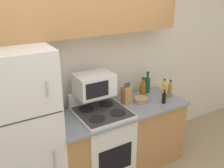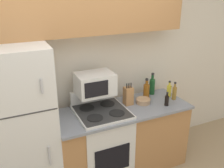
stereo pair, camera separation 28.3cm
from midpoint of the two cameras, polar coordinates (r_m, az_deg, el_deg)
name	(u,v)px [view 1 (the left image)]	position (r m, az deg, el deg)	size (l,w,h in m)	color
wall_back	(78,73)	(3.12, -10.32, 2.45)	(8.00, 0.05, 2.55)	beige
lower_cabinets	(121,138)	(3.29, -0.50, -12.33)	(1.67, 0.65, 0.89)	#B27A47
refrigerator	(19,134)	(2.78, -23.23, -10.49)	(0.73, 0.72, 1.77)	silver
upper_cabinets	(81,3)	(2.79, -10.09, 17.86)	(2.40, 0.31, 0.68)	#B27A47
stove	(102,143)	(3.16, -4.86, -13.38)	(0.59, 0.63, 1.08)	silver
microwave	(94,84)	(2.91, -6.89, -0.16)	(0.43, 0.33, 0.25)	silver
knife_block	(126,95)	(3.12, 0.72, -2.61)	(0.10, 0.10, 0.29)	#B27A47
bowl	(141,99)	(3.20, 4.11, -3.58)	(0.19, 0.19, 0.06)	tan
bottle_soy_sauce	(164,98)	(3.19, 9.33, -3.19)	(0.05, 0.05, 0.18)	black
bottle_cooking_spray	(164,88)	(3.45, 9.53, -0.99)	(0.06, 0.06, 0.22)	gold
bottle_whiskey	(143,89)	(3.30, 4.63, -1.31)	(0.08, 0.08, 0.28)	brown
bottle_vinegar	(170,90)	(3.37, 10.75, -1.43)	(0.06, 0.06, 0.24)	olive
bottle_wine_green	(147,84)	(3.46, 5.76, -0.11)	(0.08, 0.08, 0.30)	#194C23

